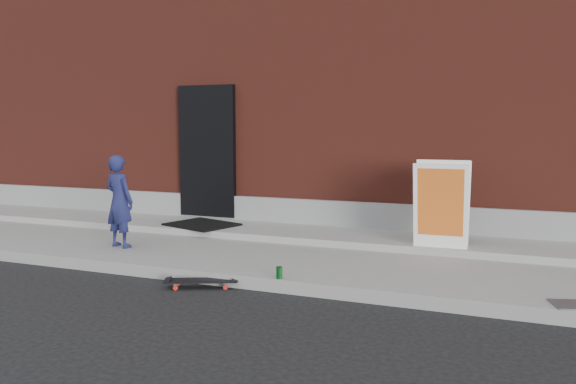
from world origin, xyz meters
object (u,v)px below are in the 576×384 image
at_px(child, 119,201).
at_px(skateboard, 201,281).
at_px(pizza_sign, 442,203).
at_px(soda_can, 279,273).

distance_m(child, skateboard, 2.14).
bearing_deg(pizza_sign, soda_can, -128.18).
xyz_separation_m(skateboard, soda_can, (0.89, 0.17, 0.14)).
bearing_deg(soda_can, child, 164.97).
relative_size(child, skateboard, 1.57).
relative_size(skateboard, pizza_sign, 0.72).
bearing_deg(child, pizza_sign, -153.63).
bearing_deg(skateboard, child, 153.68).
height_order(pizza_sign, soda_can, pizza_sign).
bearing_deg(skateboard, soda_can, 10.84).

